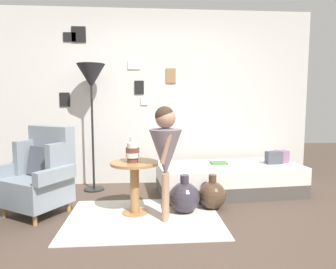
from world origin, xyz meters
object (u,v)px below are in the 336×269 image
vase_striped (133,152)px  floor_lamp (91,81)px  daybed (229,179)px  demijohn_far (212,195)px  demijohn_near (184,197)px  side_table (135,177)px  book_on_daybed (219,163)px  armchair (41,174)px  person_child (165,148)px

vase_striped → floor_lamp: floor_lamp is taller
daybed → demijohn_far: (-0.36, -0.56, -0.04)m
demijohn_near → floor_lamp: bearing=140.0°
side_table → demijohn_near: (0.55, -0.01, -0.24)m
vase_striped → floor_lamp: size_ratio=0.16×
vase_striped → demijohn_near: (0.57, 0.01, -0.53)m
book_on_daybed → armchair: bearing=-164.8°
demijohn_near → demijohn_far: 0.36m
person_child → book_on_daybed: (0.79, 0.92, -0.36)m
demijohn_near → demijohn_far: bearing=16.3°
armchair → vase_striped: bearing=-8.0°
armchair → daybed: armchair is taller
book_on_daybed → person_child: bearing=-130.8°
armchair → daybed: size_ratio=0.49×
side_table → book_on_daybed: 1.33m
side_table → demijohn_near: size_ratio=1.36×
armchair → side_table: bearing=-6.6°
person_child → demijohn_far: bearing=27.9°
vase_striped → demijohn_far: size_ratio=0.68×
armchair → book_on_daybed: size_ratio=4.41×
floor_lamp → demijohn_far: size_ratio=4.33×
armchair → daybed: bearing=13.0°
demijohn_far → book_on_daybed: bearing=69.9°
daybed → person_child: size_ratio=1.63×
floor_lamp → book_on_daybed: (1.73, -0.26, -1.11)m
book_on_daybed → demijohn_near: 0.95m
daybed → book_on_daybed: 0.26m
floor_lamp → vase_striped: bearing=-59.1°
side_table → demijohn_far: (0.90, 0.09, -0.25)m
armchair → vase_striped: 1.07m
demijohn_near → book_on_daybed: bearing=51.7°
person_child → side_table: bearing=147.3°
daybed → person_child: 1.39m
armchair → side_table: 1.05m
armchair → daybed: (2.30, 0.53, -0.24)m
daybed → person_child: person_child is taller
person_child → daybed: bearing=43.0°
daybed → floor_lamp: size_ratio=1.12×
vase_striped → person_child: size_ratio=0.23×
vase_striped → demijohn_near: 0.78m
daybed → vase_striped: bearing=-152.0°
daybed → book_on_daybed: bearing=157.6°
armchair → book_on_daybed: bearing=15.2°
daybed → person_child: (-0.93, -0.86, 0.58)m
armchair → demijohn_near: size_ratio=2.25×
daybed → side_table: (-1.25, -0.65, 0.21)m
side_table → vase_striped: (-0.02, -0.02, 0.29)m
demijohn_near → demijohn_far: demijohn_near is taller
book_on_daybed → floor_lamp: bearing=171.6°
person_child → demijohn_far: person_child is taller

